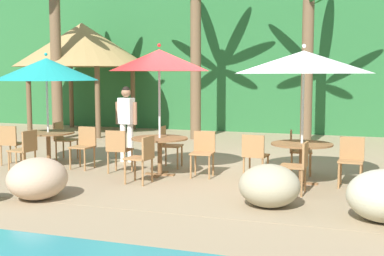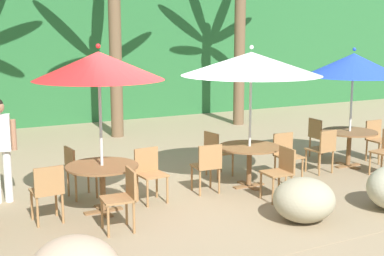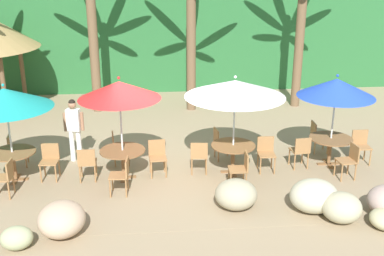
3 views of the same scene
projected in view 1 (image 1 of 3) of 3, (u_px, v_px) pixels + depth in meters
name	position (u px, v px, depth m)	size (l,w,h in m)	color
ground_plane	(212.00, 178.00, 9.91)	(120.00, 120.00, 0.00)	#937F60
terrace_deck	(212.00, 178.00, 9.90)	(18.00, 5.20, 0.01)	#937F60
foliage_backdrop	(288.00, 44.00, 18.05)	(28.00, 2.40, 6.00)	#286633
rock_seawall	(280.00, 202.00, 6.80)	(13.61, 2.85, 0.79)	tan
umbrella_teal	(46.00, 69.00, 10.95)	(2.18, 2.18, 2.42)	silver
dining_table_teal	(48.00, 138.00, 11.11)	(1.10, 1.10, 0.74)	brown
chair_teal_seaward	(85.00, 144.00, 10.88)	(0.44, 0.45, 0.87)	#9E7042
chair_teal_inland	(63.00, 138.00, 11.96)	(0.47, 0.46, 0.87)	#9E7042
chair_teal_left	(10.00, 142.00, 11.22)	(0.46, 0.47, 0.87)	#9E7042
chair_teal_right	(25.00, 148.00, 10.30)	(0.45, 0.44, 0.87)	#9E7042
umbrella_red	(159.00, 60.00, 9.97)	(1.94, 1.94, 2.56)	silver
dining_table_red	(160.00, 144.00, 10.14)	(1.10, 1.10, 0.74)	brown
chair_red_seaward	(203.00, 150.00, 10.03)	(0.45, 0.46, 0.87)	#9E7042
chair_red_inland	(167.00, 143.00, 11.00)	(0.47, 0.46, 0.87)	#9E7042
chair_red_left	(118.00, 148.00, 10.32)	(0.43, 0.44, 0.87)	#9E7042
chair_red_right	(143.00, 156.00, 9.34)	(0.46, 0.45, 0.87)	#9E7042
umbrella_white	(304.00, 62.00, 9.18)	(2.42, 2.42, 2.50)	silver
dining_table_white	(302.00, 150.00, 9.34)	(1.10, 1.10, 0.74)	brown
chair_white_seaward	(351.00, 158.00, 9.13)	(0.44, 0.44, 0.87)	#9E7042
chair_white_inland	(296.00, 149.00, 10.20)	(0.48, 0.47, 0.87)	#9E7042
chair_white_left	(255.00, 154.00, 9.61)	(0.45, 0.46, 0.87)	#9E7042
chair_white_right	(298.00, 164.00, 8.53)	(0.44, 0.44, 0.87)	#9E7042
palm_tree_nearest	(54.00, 12.00, 15.36)	(3.59, 3.64, 5.39)	brown
palm_tree_second	(197.00, 23.00, 15.49)	(3.74, 3.44, 4.97)	brown
palm_tree_third	(308.00, 24.00, 14.30)	(3.65, 3.69, 4.97)	brown
palapa_hut	(82.00, 45.00, 17.31)	(4.54, 4.54, 3.65)	brown
waiter_in_white	(126.00, 118.00, 11.64)	(0.52, 0.27, 1.70)	white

